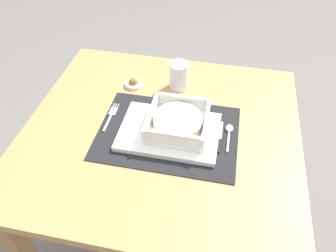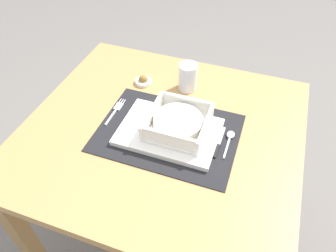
{
  "view_description": "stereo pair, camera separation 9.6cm",
  "coord_description": "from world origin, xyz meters",
  "px_view_note": "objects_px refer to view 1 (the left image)",
  "views": [
    {
      "loc": [
        0.16,
        -0.68,
        1.43
      ],
      "look_at": [
        0.02,
        -0.01,
        0.75
      ],
      "focal_mm": 34.31,
      "sensor_mm": 36.0,
      "label": 1
    },
    {
      "loc": [
        0.25,
        -0.65,
        1.43
      ],
      "look_at": [
        0.02,
        -0.01,
        0.75
      ],
      "focal_mm": 34.31,
      "sensor_mm": 36.0,
      "label": 2
    }
  ],
  "objects_px": {
    "porridge_bowl": "(178,121)",
    "dining_table": "(161,152)",
    "condiment_saucer": "(134,83)",
    "fork": "(112,115)",
    "butter_knife": "(219,138)",
    "spoon": "(229,131)",
    "drinking_glass": "(179,77)"
  },
  "relations": [
    {
      "from": "drinking_glass",
      "to": "dining_table",
      "type": "bearing_deg",
      "value": -93.81
    },
    {
      "from": "fork",
      "to": "spoon",
      "type": "height_order",
      "value": "spoon"
    },
    {
      "from": "fork",
      "to": "condiment_saucer",
      "type": "xyz_separation_m",
      "value": [
        0.03,
        0.17,
        0.0
      ]
    },
    {
      "from": "dining_table",
      "to": "butter_knife",
      "type": "height_order",
      "value": "butter_knife"
    },
    {
      "from": "dining_table",
      "to": "butter_knife",
      "type": "distance_m",
      "value": 0.21
    },
    {
      "from": "dining_table",
      "to": "spoon",
      "type": "bearing_deg",
      "value": 7.45
    },
    {
      "from": "porridge_bowl",
      "to": "condiment_saucer",
      "type": "bearing_deg",
      "value": 135.54
    },
    {
      "from": "fork",
      "to": "dining_table",
      "type": "bearing_deg",
      "value": -9.91
    },
    {
      "from": "porridge_bowl",
      "to": "drinking_glass",
      "type": "bearing_deg",
      "value": 99.87
    },
    {
      "from": "porridge_bowl",
      "to": "fork",
      "type": "xyz_separation_m",
      "value": [
        -0.22,
        0.02,
        -0.04
      ]
    },
    {
      "from": "fork",
      "to": "butter_knife",
      "type": "bearing_deg",
      "value": -6.44
    },
    {
      "from": "spoon",
      "to": "condiment_saucer",
      "type": "distance_m",
      "value": 0.39
    },
    {
      "from": "dining_table",
      "to": "fork",
      "type": "xyz_separation_m",
      "value": [
        -0.17,
        0.03,
        0.11
      ]
    },
    {
      "from": "porridge_bowl",
      "to": "fork",
      "type": "relative_size",
      "value": 1.34
    },
    {
      "from": "drinking_glass",
      "to": "condiment_saucer",
      "type": "relative_size",
      "value": 1.61
    },
    {
      "from": "fork",
      "to": "drinking_glass",
      "type": "xyz_separation_m",
      "value": [
        0.18,
        0.19,
        0.04
      ]
    },
    {
      "from": "spoon",
      "to": "drinking_glass",
      "type": "relative_size",
      "value": 1.15
    },
    {
      "from": "fork",
      "to": "drinking_glass",
      "type": "height_order",
      "value": "drinking_glass"
    },
    {
      "from": "porridge_bowl",
      "to": "condiment_saucer",
      "type": "xyz_separation_m",
      "value": [
        -0.2,
        0.19,
        -0.03
      ]
    },
    {
      "from": "fork",
      "to": "spoon",
      "type": "bearing_deg",
      "value": -0.67
    },
    {
      "from": "dining_table",
      "to": "condiment_saucer",
      "type": "bearing_deg",
      "value": 126.13
    },
    {
      "from": "condiment_saucer",
      "to": "porridge_bowl",
      "type": "bearing_deg",
      "value": -44.46
    },
    {
      "from": "porridge_bowl",
      "to": "dining_table",
      "type": "bearing_deg",
      "value": -175.65
    },
    {
      "from": "porridge_bowl",
      "to": "fork",
      "type": "height_order",
      "value": "porridge_bowl"
    },
    {
      "from": "butter_knife",
      "to": "condiment_saucer",
      "type": "height_order",
      "value": "condiment_saucer"
    },
    {
      "from": "condiment_saucer",
      "to": "spoon",
      "type": "bearing_deg",
      "value": -25.7
    },
    {
      "from": "dining_table",
      "to": "spoon",
      "type": "distance_m",
      "value": 0.24
    },
    {
      "from": "porridge_bowl",
      "to": "condiment_saucer",
      "type": "relative_size",
      "value": 2.94
    },
    {
      "from": "porridge_bowl",
      "to": "butter_knife",
      "type": "relative_size",
      "value": 1.38
    },
    {
      "from": "fork",
      "to": "condiment_saucer",
      "type": "distance_m",
      "value": 0.17
    },
    {
      "from": "drinking_glass",
      "to": "spoon",
      "type": "bearing_deg",
      "value": -45.16
    },
    {
      "from": "butter_knife",
      "to": "drinking_glass",
      "type": "relative_size",
      "value": 1.32
    }
  ]
}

